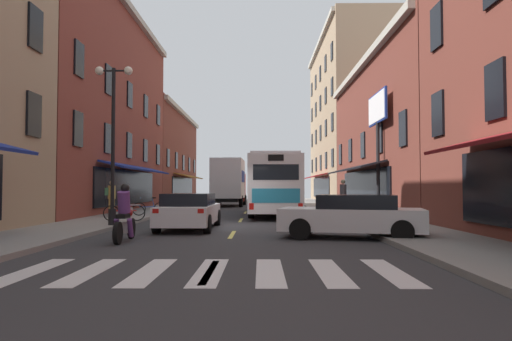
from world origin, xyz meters
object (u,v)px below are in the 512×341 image
motorcycle_rider (125,217)px  sedan_near (352,216)px  bicycle_mid (150,208)px  transit_bus (273,185)px  sedan_far (237,196)px  pedestrian_mid (343,196)px  street_lamp_twin (113,137)px  pedestrian_near (111,197)px  bicycle_near (124,212)px  box_truck (229,182)px  sedan_mid (190,211)px  billboard_sign (378,120)px

motorcycle_rider → sedan_near: bearing=8.4°
sedan_near → bicycle_mid: bearing=133.3°
transit_bus → sedan_far: transit_bus is taller
pedestrian_mid → street_lamp_twin: (-10.13, -8.10, 2.34)m
motorcycle_rider → pedestrian_near: bearing=110.6°
pedestrian_mid → bicycle_mid: bearing=-143.2°
transit_bus → bicycle_near: (-6.43, -7.19, -1.20)m
transit_bus → box_truck: (-3.33, 11.43, 0.26)m
motorcycle_rider → pedestrian_mid: (8.43, 12.14, 0.39)m
bicycle_mid → box_truck: bearing=78.7°
sedan_near → bicycle_near: 9.90m
pedestrian_mid → sedan_far: bearing=130.3°
sedan_far → pedestrian_near: bearing=-99.6°
transit_bus → sedan_mid: 10.01m
motorcycle_rider → transit_bus: bearing=70.9°
sedan_near → sedan_far: size_ratio=1.04×
bicycle_near → pedestrian_mid: (10.27, 6.09, 0.59)m
sedan_far → pedestrian_near: (-4.67, -27.65, 0.41)m
bicycle_mid → sedan_mid: bearing=-63.8°
sedan_near → sedan_far: sedan_near is taller
bicycle_mid → billboard_sign: bearing=4.1°
street_lamp_twin → sedan_far: bearing=84.8°
sedan_near → sedan_far: 36.12m
billboard_sign → bicycle_mid: bearing=-175.9°
sedan_near → pedestrian_mid: bearing=81.0°
sedan_mid → motorcycle_rider: 4.06m
pedestrian_mid → sedan_near: bearing=-74.9°
billboard_sign → bicycle_near: bearing=-158.6°
bicycle_near → street_lamp_twin: (0.14, -2.00, 2.94)m
sedan_mid → street_lamp_twin: bearing=176.4°
box_truck → pedestrian_mid: bearing=-60.2°
sedan_mid → sedan_far: bearing=90.0°
bicycle_mid → pedestrian_mid: (10.14, 2.29, 0.59)m
box_truck → transit_bus: bearing=-73.8°
motorcycle_rider → street_lamp_twin: 5.17m
billboard_sign → box_truck: 16.77m
billboard_sign → box_truck: size_ratio=0.91×
bicycle_mid → motorcycle_rider: bearing=-80.2°
sedan_mid → street_lamp_twin: size_ratio=0.78×
billboard_sign → motorcycle_rider: 15.26m
motorcycle_rider → street_lamp_twin: bearing=112.7°
street_lamp_twin → box_truck: bearing=81.8°
motorcycle_rider → pedestrian_near: 9.67m
sedan_far → pedestrian_near: size_ratio=2.52×
transit_bus → sedan_far: 23.72m
sedan_mid → street_lamp_twin: (-2.94, 0.19, 2.75)m
bicycle_near → pedestrian_mid: 11.95m
box_truck → motorcycle_rider: (-1.27, -24.67, -1.25)m
pedestrian_near → street_lamp_twin: bearing=-2.2°
bicycle_near → bicycle_mid: (0.13, 3.80, 0.00)m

